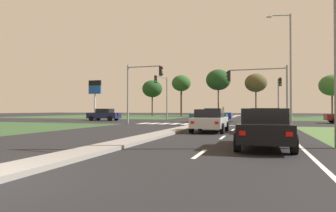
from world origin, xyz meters
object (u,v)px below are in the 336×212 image
(traffic_signal_far_right, at_px, (279,91))
(treeline_third, at_px, (218,80))
(car_black_seventh, at_px, (264,128))
(treeline_fourth, at_px, (256,83))
(traffic_signal_far_left, at_px, (163,90))
(car_blue_eighth, at_px, (214,115))
(traffic_signal_near_left, at_px, (140,84))
(street_lamp_second, at_px, (289,64))
(car_silver_third, at_px, (210,120))
(car_teal_fifth, at_px, (208,116))
(treeline_second, at_px, (181,83))
(car_navy_near, at_px, (104,115))
(pedestrian_at_median, at_px, (223,111))
(traffic_signal_near_right, at_px, (263,84))
(car_grey_second, at_px, (265,120))
(car_beige_sixth, at_px, (214,114))
(treeline_near, at_px, (152,89))
(fuel_price_totem, at_px, (95,91))
(treeline_fifth, at_px, (332,85))

(traffic_signal_far_right, height_order, treeline_third, treeline_third)
(car_black_seventh, xyz_separation_m, treeline_fourth, (-1.10, 55.14, 6.55))
(traffic_signal_far_left, bearing_deg, car_blue_eighth, -18.35)
(traffic_signal_near_left, xyz_separation_m, treeline_third, (2.84, 37.16, 3.90))
(street_lamp_second, bearing_deg, traffic_signal_far_right, 92.07)
(car_silver_third, bearing_deg, street_lamp_second, 62.15)
(car_teal_fifth, xyz_separation_m, treeline_second, (-12.13, 33.53, 6.90))
(car_navy_near, distance_m, pedestrian_at_median, 17.34)
(traffic_signal_near_right, bearing_deg, car_navy_near, 160.73)
(car_black_seventh, height_order, treeline_fourth, treeline_fourth)
(car_navy_near, distance_m, treeline_fourth, 37.96)
(car_blue_eighth, bearing_deg, street_lamp_second, 50.24)
(car_blue_eighth, distance_m, street_lamp_second, 11.60)
(car_grey_second, height_order, traffic_signal_far_left, traffic_signal_far_left)
(car_grey_second, distance_m, car_silver_third, 3.48)
(car_beige_sixth, bearing_deg, traffic_signal_near_right, 108.74)
(car_grey_second, bearing_deg, car_black_seventh, -90.83)
(car_teal_fifth, height_order, traffic_signal_near_right, traffic_signal_near_right)
(treeline_near, distance_m, treeline_third, 16.67)
(traffic_signal_near_right, height_order, treeline_fourth, treeline_fourth)
(treeline_third, bearing_deg, treeline_near, 170.97)
(car_grey_second, relative_size, treeline_third, 0.45)
(treeline_second, bearing_deg, traffic_signal_near_left, -81.11)
(car_black_seventh, bearing_deg, traffic_signal_near_right, 89.72)
(pedestrian_at_median, bearing_deg, car_black_seventh, -7.96)
(car_grey_second, distance_m, traffic_signal_near_left, 14.57)
(car_navy_near, height_order, fuel_price_totem, fuel_price_totem)
(traffic_signal_near_right, xyz_separation_m, treeline_near, (-25.45, 39.76, 2.84))
(treeline_third, height_order, treeline_fifth, treeline_third)
(traffic_signal_far_right, relative_size, street_lamp_second, 0.52)
(treeline_fourth, height_order, treeline_fifth, treeline_fourth)
(car_silver_third, bearing_deg, traffic_signal_near_left, 135.02)
(car_black_seventh, height_order, traffic_signal_near_right, traffic_signal_near_right)
(treeline_near, bearing_deg, car_blue_eighth, -57.39)
(car_teal_fifth, bearing_deg, car_beige_sixth, -173.26)
(car_navy_near, xyz_separation_m, pedestrian_at_median, (14.45, 9.58, 0.46))
(treeline_near, xyz_separation_m, treeline_fifth, (39.32, 0.71, -0.07))
(car_blue_eighth, xyz_separation_m, treeline_second, (-12.35, 30.64, 6.84))
(treeline_near, distance_m, treeline_fourth, 24.28)
(treeline_near, height_order, treeline_fourth, treeline_fourth)
(traffic_signal_near_left, relative_size, treeline_near, 0.70)
(car_teal_fifth, xyz_separation_m, treeline_third, (-3.10, 31.12, 7.22))
(car_silver_third, relative_size, street_lamp_second, 0.40)
(car_navy_near, bearing_deg, street_lamp_second, -102.03)
(traffic_signal_far_left, xyz_separation_m, treeline_second, (-4.87, 28.16, 3.40))
(car_navy_near, bearing_deg, car_grey_second, -126.31)
(pedestrian_at_median, bearing_deg, car_silver_third, -12.56)
(fuel_price_totem, bearing_deg, traffic_signal_far_left, 27.77)
(car_black_seventh, height_order, treeline_second, treeline_second)
(traffic_signal_near_right, xyz_separation_m, traffic_signal_far_left, (-13.20, 11.41, 0.54))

